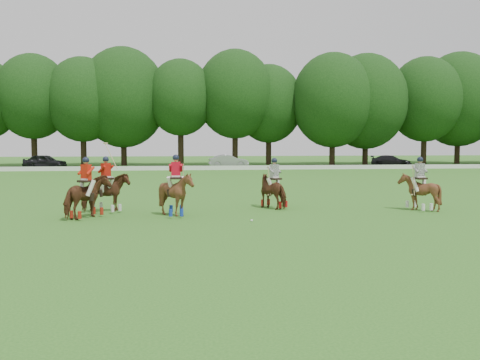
{
  "coord_description": "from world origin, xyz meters",
  "views": [
    {
      "loc": [
        -0.55,
        -17.39,
        2.98
      ],
      "look_at": [
        2.01,
        4.2,
        1.4
      ],
      "focal_mm": 40.0,
      "sensor_mm": 36.0,
      "label": 1
    }
  ],
  "objects": [
    {
      "name": "ground",
      "position": [
        0.0,
        0.0,
        0.0
      ],
      "size": [
        180.0,
        180.0,
        0.0
      ],
      "primitive_type": "plane",
      "color": "#2A641C",
      "rests_on": "ground"
    },
    {
      "name": "tree_line",
      "position": [
        0.26,
        48.05,
        8.23
      ],
      "size": [
        117.98,
        14.32,
        14.75
      ],
      "color": "black",
      "rests_on": "ground"
    },
    {
      "name": "boundary_rail",
      "position": [
        0.0,
        38.0,
        0.22
      ],
      "size": [
        120.0,
        0.1,
        0.44
      ],
      "primitive_type": "cube",
      "color": "white",
      "rests_on": "ground"
    },
    {
      "name": "car_left",
      "position": [
        -14.73,
        42.5,
        0.78
      ],
      "size": [
        4.92,
        2.97,
        1.57
      ],
      "primitive_type": "imported",
      "rotation": [
        0.0,
        0.0,
        1.31
      ],
      "color": "black",
      "rests_on": "ground"
    },
    {
      "name": "car_mid",
      "position": [
        5.25,
        42.5,
        0.73
      ],
      "size": [
        4.49,
        1.7,
        1.46
      ],
      "primitive_type": "imported",
      "rotation": [
        0.0,
        0.0,
        1.61
      ],
      "color": "#9B9BA0",
      "rests_on": "ground"
    },
    {
      "name": "car_right",
      "position": [
        24.36,
        42.5,
        0.67
      ],
      "size": [
        4.98,
        3.61,
        1.34
      ],
      "primitive_type": "imported",
      "rotation": [
        0.0,
        0.0,
        1.14
      ],
      "color": "black",
      "rests_on": "ground"
    },
    {
      "name": "polo_red_a",
      "position": [
        -4.02,
        3.68,
        0.86
      ],
      "size": [
        1.84,
        2.15,
        2.37
      ],
      "color": "#532E16",
      "rests_on": "ground"
    },
    {
      "name": "polo_red_b",
      "position": [
        -3.5,
        5.45,
        0.84
      ],
      "size": [
        2.12,
        2.14,
        2.88
      ],
      "color": "#532E16",
      "rests_on": "ground"
    },
    {
      "name": "polo_red_c",
      "position": [
        -0.59,
        3.91,
        0.9
      ],
      "size": [
        1.42,
        1.6,
        2.45
      ],
      "color": "#532E16",
      "rests_on": "ground"
    },
    {
      "name": "polo_stripe_a",
      "position": [
        3.75,
        5.92,
        0.8
      ],
      "size": [
        1.69,
        1.95,
        2.24
      ],
      "color": "#532E16",
      "rests_on": "ground"
    },
    {
      "name": "polo_stripe_b",
      "position": [
        9.81,
        4.41,
        0.83
      ],
      "size": [
        1.51,
        1.64,
        2.31
      ],
      "color": "#532E16",
      "rests_on": "ground"
    },
    {
      "name": "polo_ball",
      "position": [
        2.19,
        2.06,
        0.04
      ],
      "size": [
        0.09,
        0.09,
        0.09
      ],
      "primitive_type": "sphere",
      "color": "white",
      "rests_on": "ground"
    }
  ]
}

